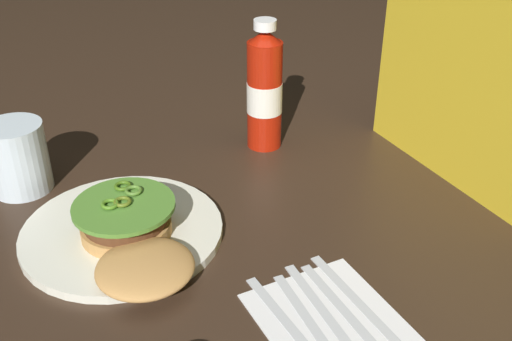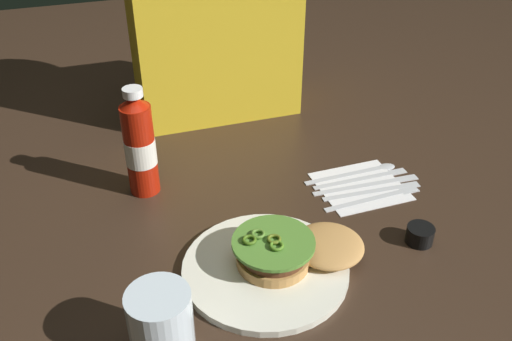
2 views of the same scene
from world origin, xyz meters
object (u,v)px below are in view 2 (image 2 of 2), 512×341
Objects in this scene: spoon_utensil at (363,170)px; fork_utensil at (380,195)px; dinner_plate at (265,269)px; diner_person at (213,18)px; ketchup_bottle at (140,146)px; table_knife at (367,176)px; condiment_cup at (420,235)px; napkin at (360,186)px; steak_knife at (378,189)px; butter_knife at (373,183)px; water_glass at (161,324)px; burger_sandwich at (294,249)px.

fork_utensil is at bearing -96.17° from spoon_utensil.
diner_person reaches higher than dinner_plate.
ketchup_bottle reaches higher than table_knife.
condiment_cup is 0.18m from napkin.
steak_knife is 0.39× the size of diner_person.
ketchup_bottle is at bearing 163.80° from butter_knife.
dinner_plate is 1.32× the size of table_knife.
steak_knife is at bearing 87.59° from condiment_cup.
water_glass is (-0.04, -0.39, -0.05)m from ketchup_bottle.
dinner_plate is at bearing 28.90° from water_glass.
burger_sandwich is 0.30m from table_knife.
water_glass reaches higher than condiment_cup.
burger_sandwich is 0.32m from spoon_utensil.
steak_knife is 0.99× the size of table_knife.
spoon_utensil is at bearing -10.25° from ketchup_bottle.
steak_knife is (0.46, 0.24, -0.05)m from water_glass.
table_knife is at bearing 38.57° from burger_sandwich.
napkin is (0.26, 0.16, -0.00)m from dinner_plate.
water_glass reaches higher than dinner_plate.
diner_person reaches higher than napkin.
butter_knife is at bearing 80.30° from fork_utensil.
ketchup_bottle is at bearing 124.48° from burger_sandwich.
ketchup_bottle is 0.39m from water_glass.
dinner_plate is 1.33× the size of fork_utensil.
ketchup_bottle is at bearing 161.01° from steak_knife.
butter_knife is at bearing 86.95° from steak_knife.
butter_knife reaches higher than napkin.
water_glass is at bearing -110.93° from diner_person.
condiment_cup is 0.20m from table_knife.
diner_person is (-0.20, 0.58, 0.21)m from condiment_cup.
water_glass reaches higher than table_knife.
table_knife and spoon_utensil have the same top height.
diner_person is at bearing 87.55° from burger_sandwich.
burger_sandwich is at bearing -149.18° from steak_knife.
water_glass is 0.55m from table_knife.
burger_sandwich is at bearing -152.33° from fork_utensil.
napkin is at bearing -17.07° from ketchup_bottle.
dinner_plate is at bearing -150.02° from butter_knife.
butter_knife is at bearing -92.90° from spoon_utensil.
napkin is (0.40, -0.12, -0.10)m from ketchup_bottle.
burger_sandwich is 0.27m from steak_knife.
fork_utensil is (0.23, 0.12, -0.03)m from burger_sandwich.
ketchup_bottle is at bearing 144.37° from condiment_cup.
diner_person is (-0.21, 0.38, 0.22)m from table_knife.
spoon_utensil is 0.47m from diner_person.
butter_knife is 0.51m from diner_person.
spoon_utensil is (0.00, 0.05, 0.00)m from butter_knife.
diner_person is at bearing 120.41° from spoon_utensil.
steak_knife is at bearing 27.47° from water_glass.
butter_knife is at bearing 29.98° from dinner_plate.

